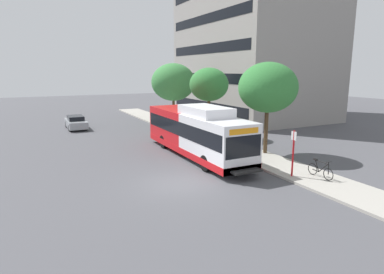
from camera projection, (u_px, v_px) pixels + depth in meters
ground_plane at (135, 152)px, 24.68m from camera, size 120.00×120.00×0.00m
sidewalk_curb at (228, 146)px, 25.99m from camera, size 3.00×56.00×0.14m
transit_bus at (196, 132)px, 23.10m from camera, size 2.58×12.25×3.65m
bus_stop_sign_pole at (293, 150)px, 18.24m from camera, size 0.10×0.36×2.60m
bicycle_parked at (320, 170)px, 18.21m from camera, size 0.52×1.76×1.02m
street_tree_near_stop at (268, 88)px, 22.85m from camera, size 4.10×4.10×6.40m
street_tree_mid_block at (209, 85)px, 29.15m from camera, size 3.46×3.46×6.06m
street_tree_far_block at (173, 82)px, 36.03m from camera, size 4.78×4.78×6.58m
parked_car_far_lane at (76, 122)px, 34.24m from camera, size 1.80×4.50×1.33m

